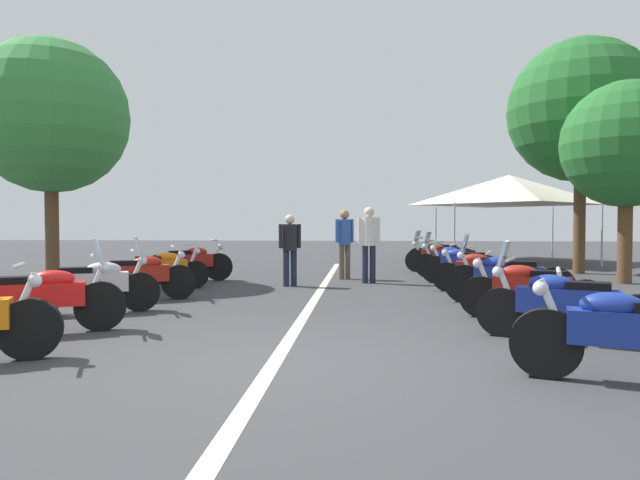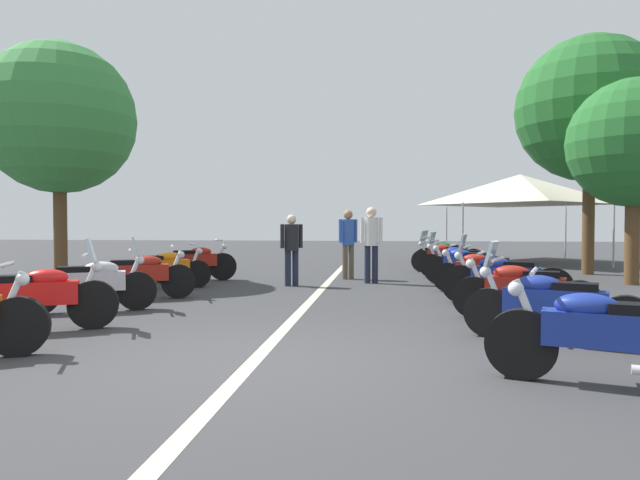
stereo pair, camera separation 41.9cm
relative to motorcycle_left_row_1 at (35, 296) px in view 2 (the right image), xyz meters
name	(u,v)px [view 2 (the right image)]	position (x,y,z in m)	size (l,w,h in m)	color
ground_plane	(252,364)	(-1.30, -3.19, -0.47)	(80.00, 80.00, 0.00)	#38383A
lane_centre_stripe	(309,302)	(3.11, -3.19, -0.47)	(19.08, 0.16, 0.01)	beige
motorcycle_left_row_1	(35,296)	(0.00, 0.00, 0.00)	(1.06, 1.99, 1.21)	black
motorcycle_left_row_2	(91,283)	(1.62, 0.11, -0.01)	(1.07, 1.91, 1.20)	black
motorcycle_left_row_3	(138,275)	(3.08, 0.00, -0.01)	(1.03, 1.98, 1.00)	black
motorcycle_left_row_4	(162,268)	(4.71, 0.20, -0.02)	(1.24, 1.88, 0.98)	black
motorcycle_left_row_5	(194,262)	(6.35, 0.07, 0.00)	(1.24, 1.89, 1.02)	black
motorcycle_right_row_0	(607,335)	(-1.77, -6.40, -0.01)	(0.91, 2.00, 1.00)	black
motorcycle_right_row_1	(551,304)	(0.06, -6.47, -0.01)	(1.02, 2.00, 1.19)	black
motorcycle_right_row_2	(523,290)	(1.54, -6.51, -0.02)	(0.90, 2.01, 0.99)	black
motorcycle_right_row_3	(504,277)	(3.13, -6.56, 0.01)	(0.91, 2.13, 1.23)	black
motorcycle_right_row_4	(484,271)	(4.76, -6.51, -0.02)	(0.89, 2.04, 0.98)	black
motorcycle_right_row_5	(466,265)	(6.29, -6.39, -0.01)	(0.98, 1.92, 1.01)	black
motorcycle_right_row_6	(459,261)	(7.81, -6.44, -0.01)	(1.02, 2.06, 1.20)	black
motorcycle_right_row_7	(447,257)	(9.38, -6.30, 0.00)	(1.03, 2.04, 1.21)	black
motorcycle_right_row_8	(448,254)	(10.97, -6.51, 0.00)	(0.88, 2.09, 1.21)	black
bystander_0	(292,244)	(5.65, -2.44, 0.47)	(0.32, 0.48, 1.61)	#1E2338
bystander_1	(371,238)	(6.43, -4.22, 0.59)	(0.32, 0.52, 1.79)	#1E2338
bystander_4	(348,238)	(7.36, -3.61, 0.56)	(0.33, 0.46, 1.75)	brown
roadside_tree_0	(59,119)	(6.29, 3.49, 3.53)	(3.72, 3.72, 5.87)	brown
roadside_tree_1	(634,144)	(6.80, -10.19, 2.77)	(2.94, 2.94, 4.72)	brown
roadside_tree_2	(590,109)	(9.42, -10.14, 4.08)	(3.98, 3.98, 6.55)	brown
event_tent	(520,190)	(14.30, -9.45, 2.18)	(5.24, 5.24, 3.20)	beige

